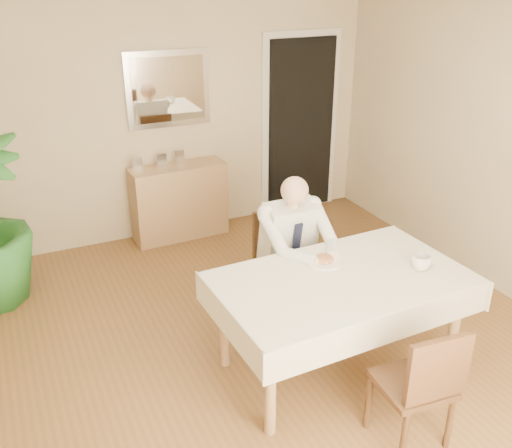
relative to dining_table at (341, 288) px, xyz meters
name	(u,v)px	position (x,y,z in m)	size (l,w,h in m)	color
room	(279,195)	(-0.34, 0.29, 0.63)	(5.00, 5.02, 2.60)	brown
doorway	(300,127)	(1.21, 2.75, 0.33)	(0.96, 0.07, 2.10)	silver
mirror	(168,89)	(-0.32, 2.76, 0.88)	(0.86, 0.04, 0.76)	silver
dining_table	(341,288)	(0.00, 0.00, 0.00)	(1.75, 1.07, 0.75)	#957449
chair_far	(281,256)	(0.00, 0.88, -0.17)	(0.43, 0.44, 0.88)	#3A2213
chair_near	(422,383)	(0.03, -0.83, -0.19)	(0.43, 0.44, 0.85)	#3A2213
seated_man	(299,249)	(0.00, 0.59, 0.02)	(0.48, 0.72, 1.24)	silver
plate	(324,261)	(0.00, 0.23, 0.09)	(0.26, 0.26, 0.02)	white
food	(324,259)	(0.00, 0.23, 0.11)	(0.14, 0.14, 0.06)	brown
knife	(333,262)	(0.04, 0.17, 0.11)	(0.01, 0.01, 0.13)	silver
fork	(324,264)	(-0.04, 0.17, 0.11)	(0.01, 0.01, 0.13)	silver
coffee_mug	(421,262)	(0.55, -0.14, 0.14)	(0.13, 0.13, 0.11)	white
sideboard	(179,201)	(-0.32, 2.61, -0.27)	(0.99, 0.34, 0.79)	#957449
photo_frame_left	(137,165)	(-0.73, 2.62, 0.19)	(0.10, 0.02, 0.14)	silver
photo_frame_center	(162,160)	(-0.46, 2.65, 0.19)	(0.10, 0.02, 0.14)	silver
photo_frame_right	(179,157)	(-0.26, 2.69, 0.19)	(0.10, 0.02, 0.14)	silver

